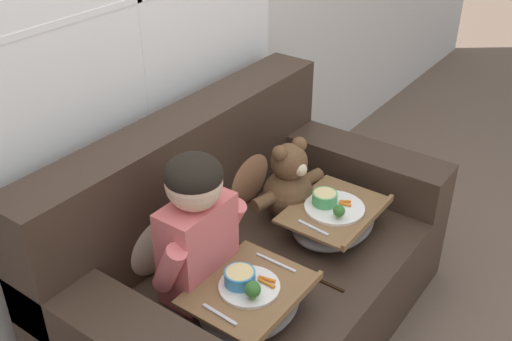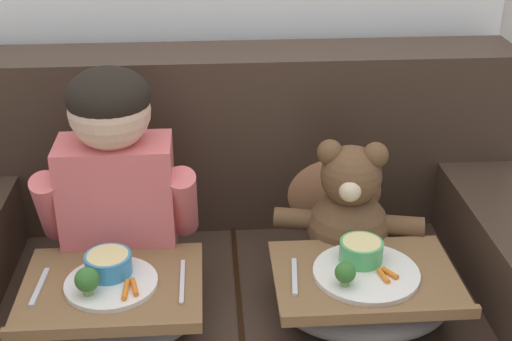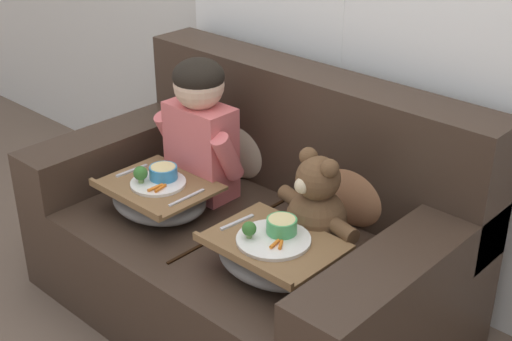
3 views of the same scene
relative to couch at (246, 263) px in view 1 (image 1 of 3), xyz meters
name	(u,v)px [view 1 (image 1 of 3)]	position (x,y,z in m)	size (l,w,h in m)	color
ground_plane	(260,327)	(0.00, -0.08, -0.32)	(14.00, 14.00, 0.00)	brown
wall_back_with_window	(131,6)	(0.00, 0.53, 0.98)	(8.00, 0.08, 2.60)	beige
couch	(246,263)	(0.00, 0.00, 0.00)	(1.62, 0.98, 0.91)	#38281E
throw_pillow_behind_child	(150,229)	(-0.29, 0.23, 0.25)	(0.35, 0.17, 0.37)	#C1B293
throw_pillow_behind_teddy	(244,165)	(0.29, 0.23, 0.25)	(0.35, 0.17, 0.36)	#B2754C
child_figure	(196,220)	(-0.29, -0.01, 0.39)	(0.40, 0.20, 0.57)	#DB6666
teddy_bear	(289,185)	(0.29, -0.01, 0.24)	(0.39, 0.28, 0.36)	brown
lap_tray_child	(249,300)	(-0.30, -0.24, 0.15)	(0.41, 0.34, 0.20)	slate
lap_tray_teddy	(333,219)	(0.29, -0.24, 0.15)	(0.43, 0.33, 0.19)	slate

